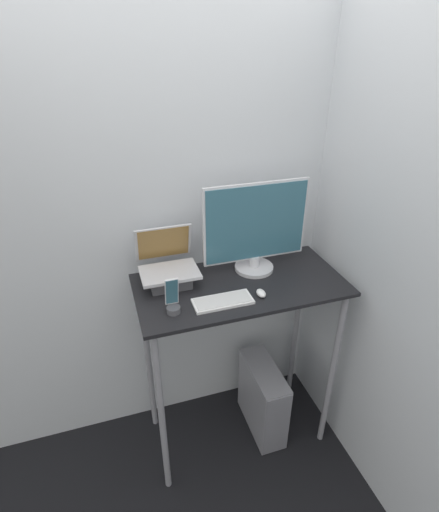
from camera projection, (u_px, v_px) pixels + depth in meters
ground_plane at (251, 466)px, 2.37m from camera, size 12.00×12.00×0.00m
wall_back at (219, 226)px, 2.26m from camera, size 6.00×0.05×2.60m
wall_side_right at (382, 261)px, 1.91m from camera, size 0.05×6.00×2.60m
desk at (240, 313)px, 2.14m from camera, size 1.07×0.53×1.13m
laptop at (169, 270)px, 2.01m from camera, size 0.29×0.26×0.28m
monitor at (256, 230)px, 2.06m from camera, size 0.56×0.21×0.49m
keyboard at (223, 301)px, 1.90m from camera, size 0.29×0.12×0.02m
mouse at (261, 293)px, 1.94m from camera, size 0.04×0.07×0.03m
cell_phone at (173, 302)px, 1.81m from camera, size 0.06×0.07×0.18m
computer_tower at (263, 398)px, 2.52m from camera, size 0.17×0.43×0.49m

